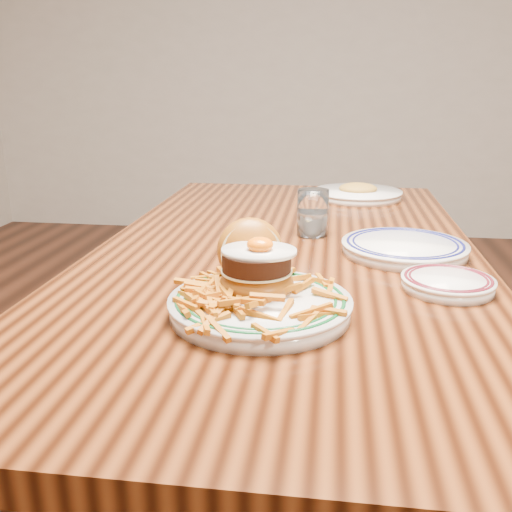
# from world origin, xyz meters

# --- Properties ---
(table) EXTENTS (0.85, 1.60, 0.75)m
(table) POSITION_xyz_m (0.00, 0.00, 0.66)
(table) COLOR black
(table) RESTS_ON floor
(main_plate) EXTENTS (0.30, 0.31, 0.14)m
(main_plate) POSITION_xyz_m (-0.01, -0.37, 0.79)
(main_plate) COLOR white
(main_plate) RESTS_ON table
(side_plate) EXTENTS (0.17, 0.18, 0.03)m
(side_plate) POSITION_xyz_m (0.31, -0.23, 0.76)
(side_plate) COLOR white
(side_plate) RESTS_ON table
(rear_plate) EXTENTS (0.27, 0.27, 0.03)m
(rear_plate) POSITION_xyz_m (0.26, -0.01, 0.77)
(rear_plate) COLOR white
(rear_plate) RESTS_ON table
(water_glass) EXTENTS (0.08, 0.08, 0.11)m
(water_glass) POSITION_xyz_m (0.05, 0.12, 0.80)
(water_glass) COLOR white
(water_glass) RESTS_ON table
(far_plate) EXTENTS (0.28, 0.28, 0.05)m
(far_plate) POSITION_xyz_m (0.18, 0.59, 0.77)
(far_plate) COLOR white
(far_plate) RESTS_ON table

